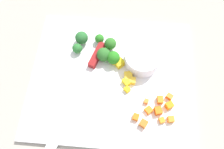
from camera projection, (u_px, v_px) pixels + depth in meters
name	position (u px, v px, depth m)	size (l,w,h in m)	color
ground_plane	(112.00, 78.00, 0.62)	(4.00, 4.00, 0.00)	#A1988D
cutting_board	(112.00, 77.00, 0.61)	(0.43, 0.37, 0.01)	white
prep_bowl	(142.00, 59.00, 0.60)	(0.09, 0.09, 0.04)	white
chef_knife	(87.00, 75.00, 0.60)	(0.12, 0.32, 0.02)	silver
carrot_dice_0	(162.00, 120.00, 0.55)	(0.01, 0.01, 0.01)	orange
carrot_dice_1	(169.00, 97.00, 0.57)	(0.01, 0.02, 0.01)	orange
carrot_dice_2	(158.00, 111.00, 0.56)	(0.02, 0.02, 0.02)	orange
carrot_dice_3	(144.00, 124.00, 0.54)	(0.02, 0.02, 0.02)	orange
carrot_dice_4	(146.00, 101.00, 0.57)	(0.01, 0.01, 0.01)	orange
carrot_dice_5	(169.00, 105.00, 0.56)	(0.02, 0.02, 0.02)	orange
carrot_dice_6	(160.00, 100.00, 0.57)	(0.01, 0.02, 0.02)	orange
carrot_dice_7	(136.00, 117.00, 0.55)	(0.01, 0.02, 0.01)	orange
carrot_dice_8	(149.00, 110.00, 0.56)	(0.02, 0.02, 0.01)	orange
carrot_dice_9	(171.00, 119.00, 0.55)	(0.01, 0.01, 0.01)	orange
pepper_dice_0	(114.00, 60.00, 0.62)	(0.01, 0.02, 0.02)	yellow
pepper_dice_1	(127.00, 82.00, 0.59)	(0.02, 0.02, 0.01)	yellow
pepper_dice_2	(127.00, 89.00, 0.58)	(0.01, 0.01, 0.01)	yellow
pepper_dice_3	(128.00, 76.00, 0.60)	(0.02, 0.02, 0.01)	yellow
pepper_dice_4	(132.00, 81.00, 0.59)	(0.02, 0.02, 0.02)	yellow
pepper_dice_5	(119.00, 63.00, 0.61)	(0.02, 0.02, 0.02)	yellow
broccoli_floret_0	(77.00, 48.00, 0.63)	(0.03, 0.03, 0.03)	#8AB15B
broccoli_floret_1	(104.00, 55.00, 0.61)	(0.04, 0.04, 0.04)	#93B26A
broccoli_floret_2	(99.00, 39.00, 0.64)	(0.03, 0.03, 0.03)	#8BAD68
broccoli_floret_3	(114.00, 58.00, 0.61)	(0.04, 0.04, 0.04)	#92B166
broccoli_floret_4	(82.00, 38.00, 0.63)	(0.04, 0.04, 0.04)	#8DB266
broccoli_floret_5	(110.00, 44.00, 0.62)	(0.03, 0.03, 0.04)	#8DAE60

